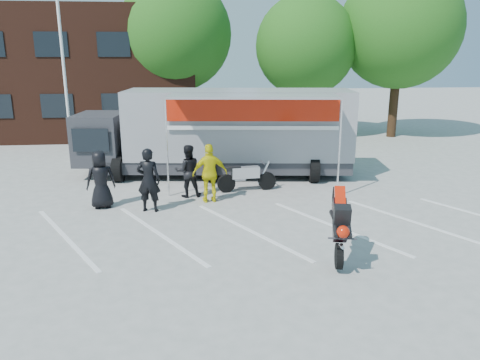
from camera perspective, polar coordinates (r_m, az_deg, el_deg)
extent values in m
plane|color=#ADADA7|center=(11.75, 0.71, -7.94)|extent=(100.00, 100.00, 0.00)
cube|color=white|center=(12.66, 0.18, -6.14)|extent=(18.09, 13.33, 0.01)
cube|color=#411F15|center=(30.03, -23.43, 11.95)|extent=(18.00, 8.00, 7.00)
cylinder|color=white|center=(21.37, -20.69, 12.68)|extent=(0.12, 0.12, 8.00)
cylinder|color=#382314|center=(26.89, -7.61, 8.77)|extent=(0.50, 0.50, 3.24)
sphere|color=#225515|center=(26.74, -7.92, 17.23)|extent=(6.12, 6.12, 6.12)
cylinder|color=#382314|center=(26.66, 7.73, 8.32)|extent=(0.50, 0.50, 2.88)
sphere|color=#225515|center=(26.47, 8.01, 15.90)|extent=(5.44, 5.44, 5.44)
cylinder|color=#382314|center=(27.77, 18.19, 8.54)|extent=(0.50, 0.50, 3.42)
sphere|color=#225515|center=(27.65, 18.94, 17.16)|extent=(6.46, 6.46, 6.46)
imported|color=black|center=(14.84, -16.62, 0.05)|extent=(0.99, 0.77, 1.78)
imported|color=black|center=(14.14, -11.08, -0.01)|extent=(0.78, 0.59, 1.94)
imported|color=black|center=(15.43, -6.38, 1.10)|extent=(0.91, 0.74, 1.74)
imported|color=yellow|center=(14.80, -3.69, 0.82)|extent=(1.14, 0.58, 1.88)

